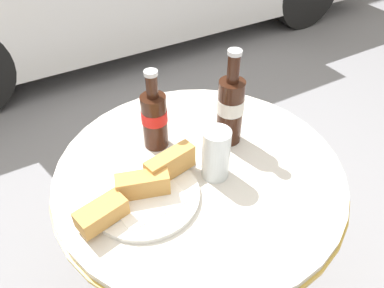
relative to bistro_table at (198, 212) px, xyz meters
The scene contains 5 objects.
bistro_table is the anchor object (origin of this frame).
cola_bottle_left 0.29m from the bistro_table, 111.00° to the left, with size 0.07×0.07×0.22m.
cola_bottle_right 0.30m from the bistro_table, 24.37° to the left, with size 0.07×0.07×0.26m.
drinking_glass 0.23m from the bistro_table, 59.79° to the right, with size 0.07×0.07×0.13m.
lunch_plate_near 0.25m from the bistro_table, behind, with size 0.30×0.25×0.07m.
Camera 1 is at (-0.34, -0.55, 1.34)m, focal length 35.00 mm.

